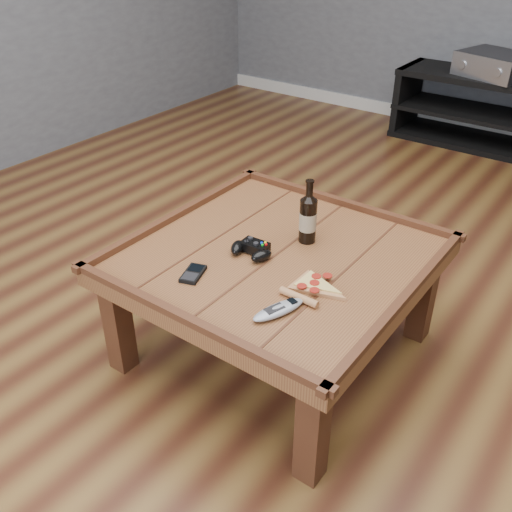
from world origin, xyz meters
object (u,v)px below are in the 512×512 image
Objects in this scene: coffee_table at (277,268)px; remote_control at (279,310)px; media_console at (496,114)px; av_receiver at (495,65)px; pizza_slice at (312,287)px; game_controller at (252,249)px; beer_bottle at (308,217)px; smartphone at (193,274)px.

coffee_table is 5.23× the size of remote_control.
av_receiver is (-0.07, -0.01, 0.33)m from media_console.
game_controller is at bearing 170.05° from pizza_slice.
beer_bottle reaches higher than pizza_slice.
smartphone is 0.35m from remote_control.
beer_bottle is (0.04, 0.14, 0.16)m from coffee_table.
media_console is at bearing 90.00° from coffee_table.
media_console is at bearing 90.78° from beer_bottle.
pizza_slice is at bearing 5.81° from smartphone.
coffee_table is at bearing 144.19° from remote_control.
game_controller is at bearing 159.38° from remote_control.
game_controller is (-0.07, -2.81, 0.23)m from media_console.
av_receiver is (-0.29, 2.86, 0.12)m from pizza_slice.
smartphone is (-0.08, -0.23, -0.01)m from game_controller.
game_controller is (-0.11, -0.20, -0.08)m from beer_bottle.
game_controller is 0.89× the size of remote_control.
game_controller is 0.24m from smartphone.
beer_bottle is at bearing 126.01° from pizza_slice.
media_console is 2.62m from beer_bottle.
media_console is at bearing 68.20° from smartphone.
pizza_slice is (0.22, -2.86, 0.21)m from media_console.
game_controller reaches higher than remote_control.
av_receiver is (-0.27, 3.03, 0.11)m from remote_control.
beer_bottle is at bearing 76.11° from coffee_table.
coffee_table is 0.12m from game_controller.
av_receiver reaches higher than coffee_table.
smartphone is 3.03m from av_receiver.
pizza_slice is at bearing 103.71° from remote_control.
remote_control is at bearing -69.07° from beer_bottle.
smartphone is at bearing -161.02° from remote_control.
av_receiver is at bearing 87.29° from game_controller.
pizza_slice is 0.41m from smartphone.
pizza_slice is at bearing -27.77° from coffee_table.
beer_bottle reaches higher than remote_control.
game_controller is at bearing -91.48° from media_console.
beer_bottle is 1.25× the size of remote_control.
media_console is at bearing 20.94° from av_receiver.
game_controller is (-0.07, -0.06, 0.08)m from coffee_table.
beer_bottle is 0.47m from smartphone.
av_receiver is at bearing 92.40° from beer_bottle.
coffee_table is 0.33m from smartphone.
remote_control is (0.20, -3.03, 0.22)m from media_console.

